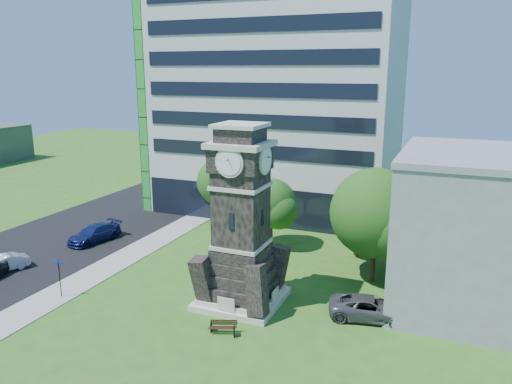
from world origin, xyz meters
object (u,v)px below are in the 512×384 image
at_px(street_sign, 59,274).
at_px(park_bench, 223,327).
at_px(car_street_north, 94,234).
at_px(car_street_mid, 3,264).
at_px(car_east_lot, 370,308).
at_px(clock_tower, 241,228).

bearing_deg(street_sign, park_bench, -12.08).
bearing_deg(park_bench, street_sign, 158.26).
xyz_separation_m(car_street_north, street_sign, (5.68, -10.23, 0.94)).
xyz_separation_m(car_street_mid, car_street_north, (1.93, 8.44, 0.13)).
height_order(car_street_north, car_east_lot, car_street_north).
bearing_deg(car_east_lot, park_bench, 113.11).
distance_m(car_east_lot, park_bench, 9.48).
relative_size(clock_tower, car_east_lot, 2.33).
xyz_separation_m(clock_tower, car_street_mid, (-19.58, -2.44, -4.65)).
bearing_deg(car_street_mid, street_sign, 11.51).
relative_size(car_street_north, street_sign, 1.93).
xyz_separation_m(car_street_mid, car_east_lot, (28.16, 3.38, 0.10)).
relative_size(car_street_mid, car_east_lot, 0.73).
bearing_deg(car_east_lot, car_street_north, 68.39).
bearing_deg(street_sign, car_street_north, 107.44).
bearing_deg(car_east_lot, car_street_mid, 86.16).
height_order(clock_tower, park_bench, clock_tower).
relative_size(car_street_north, park_bench, 3.19).
bearing_deg(car_street_north, park_bench, -18.14).
relative_size(car_street_north, car_east_lot, 1.00).
relative_size(clock_tower, car_street_north, 2.33).
bearing_deg(car_street_mid, clock_tower, 31.84).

